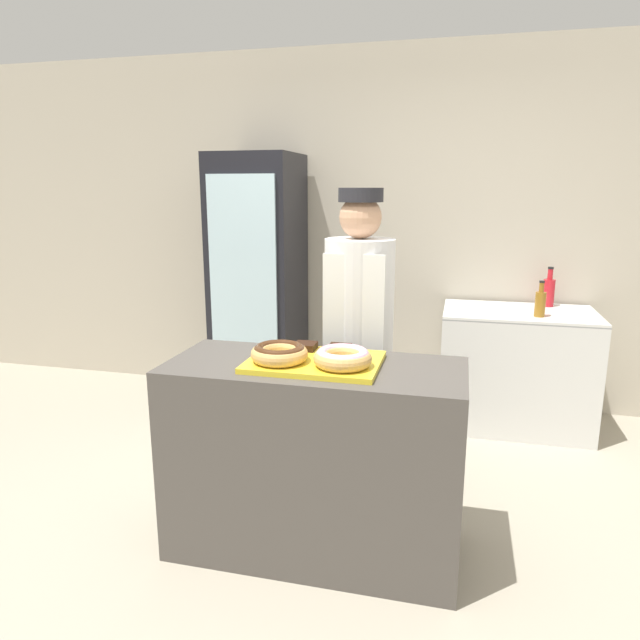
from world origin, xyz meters
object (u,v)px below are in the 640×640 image
brownie_back_left (305,346)px  brownie_back_right (339,348)px  beverage_fridge (259,283)px  serving_tray (315,362)px  baker_person (358,338)px  bottle_red (549,291)px  donut_light_glaze (343,357)px  bottle_amber (540,303)px  donut_chocolate_glaze (279,352)px  chest_freezer (515,368)px

brownie_back_left → brownie_back_right: bearing=0.0°
beverage_fridge → serving_tray: bearing=-62.9°
baker_person → bottle_red: bearing=50.8°
serving_tray → donut_light_glaze: (0.14, -0.07, 0.05)m
donut_light_glaze → baker_person: bearing=94.1°
brownie_back_right → beverage_fridge: bearing=121.4°
brownie_back_right → bottle_amber: size_ratio=0.42×
bottle_amber → brownie_back_left: bearing=-130.0°
serving_tray → bottle_amber: 1.94m
serving_tray → beverage_fridge: (-0.89, 1.74, 0.04)m
brownie_back_left → donut_chocolate_glaze: bearing=-105.4°
brownie_back_right → chest_freezer: (0.94, 1.60, -0.52)m
baker_person → bottle_red: (1.13, 1.39, 0.07)m
beverage_fridge → bottle_red: beverage_fridge is taller
baker_person → beverage_fridge: beverage_fridge is taller
chest_freezer → donut_light_glaze: bearing=-115.9°
serving_tray → baker_person: size_ratio=0.35×
brownie_back_right → chest_freezer: size_ratio=0.10×
chest_freezer → brownie_back_right: bearing=-120.4°
chest_freezer → beverage_fridge: bearing=-179.8°
donut_light_glaze → chest_freezer: bearing=64.1°
brownie_back_right → chest_freezer: bearing=59.6°
brownie_back_right → bottle_amber: 1.78m
donut_light_glaze → brownie_back_left: 0.31m
donut_chocolate_glaze → brownie_back_right: (0.22, 0.21, -0.03)m
donut_light_glaze → baker_person: 0.65m
brownie_back_left → bottle_amber: bearing=50.0°
serving_tray → baker_person: baker_person is taller
donut_chocolate_glaze → donut_light_glaze: (0.28, 0.00, 0.00)m
serving_tray → donut_chocolate_glaze: size_ratio=2.31×
donut_light_glaze → baker_person: baker_person is taller
baker_person → brownie_back_left: bearing=-112.3°
baker_person → donut_light_glaze: bearing=-85.9°
bottle_amber → bottle_red: bearing=75.0°
beverage_fridge → chest_freezer: beverage_fridge is taller
donut_light_glaze → brownie_back_right: (-0.06, 0.21, -0.03)m
brownie_back_left → brownie_back_right: same height
bottle_amber → donut_chocolate_glaze: bearing=-127.5°
donut_light_glaze → brownie_back_right: bearing=105.4°
beverage_fridge → chest_freezer: 1.98m
brownie_back_right → bottle_red: size_ratio=0.35×
donut_chocolate_glaze → baker_person: size_ratio=0.15×
donut_chocolate_glaze → baker_person: 0.69m
brownie_back_right → chest_freezer: 1.93m
donut_chocolate_glaze → brownie_back_left: 0.22m
donut_light_glaze → bottle_red: bottle_red is taller
serving_tray → brownie_back_left: bearing=119.7°
donut_light_glaze → beverage_fridge: size_ratio=0.13×
serving_tray → donut_light_glaze: bearing=-25.9°
serving_tray → donut_chocolate_glaze: 0.16m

